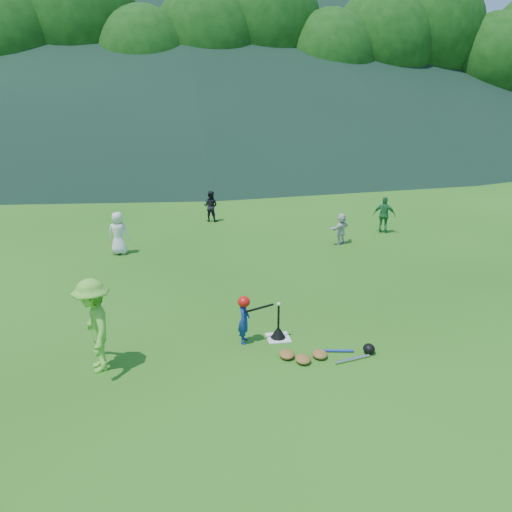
{
  "coord_description": "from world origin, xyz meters",
  "views": [
    {
      "loc": [
        -1.99,
        -8.65,
        4.68
      ],
      "look_at": [
        0.0,
        2.5,
        0.9
      ],
      "focal_mm": 35.0,
      "sensor_mm": 36.0,
      "label": 1
    }
  ],
  "objects_px": {
    "home_plate": "(278,338)",
    "batter_child": "(244,320)",
    "adult_coach": "(94,326)",
    "fielder_a": "(118,233)",
    "batting_tee": "(278,332)",
    "fielder_c": "(384,215)",
    "fielder_d": "(341,229)",
    "fielder_b": "(211,206)",
    "equipment_pile": "(320,354)"
  },
  "relations": [
    {
      "from": "home_plate",
      "to": "fielder_a",
      "type": "height_order",
      "value": "fielder_a"
    },
    {
      "from": "fielder_a",
      "to": "fielder_d",
      "type": "xyz_separation_m",
      "value": [
        6.86,
        -0.18,
        -0.14
      ]
    },
    {
      "from": "adult_coach",
      "to": "fielder_a",
      "type": "distance_m",
      "value": 6.64
    },
    {
      "from": "batting_tee",
      "to": "fielder_a",
      "type": "bearing_deg",
      "value": 119.99
    },
    {
      "from": "fielder_c",
      "to": "fielder_d",
      "type": "height_order",
      "value": "fielder_c"
    },
    {
      "from": "fielder_a",
      "to": "fielder_c",
      "type": "bearing_deg",
      "value": -161.14
    },
    {
      "from": "home_plate",
      "to": "fielder_d",
      "type": "height_order",
      "value": "fielder_d"
    },
    {
      "from": "fielder_d",
      "to": "equipment_pile",
      "type": "relative_size",
      "value": 0.56
    },
    {
      "from": "batting_tee",
      "to": "fielder_d",
      "type": "bearing_deg",
      "value": 60.46
    },
    {
      "from": "adult_coach",
      "to": "equipment_pile",
      "type": "xyz_separation_m",
      "value": [
        3.96,
        -0.32,
        -0.77
      ]
    },
    {
      "from": "batting_tee",
      "to": "home_plate",
      "type": "bearing_deg",
      "value": 0.0
    },
    {
      "from": "batter_child",
      "to": "batting_tee",
      "type": "bearing_deg",
      "value": -73.01
    },
    {
      "from": "batter_child",
      "to": "fielder_a",
      "type": "height_order",
      "value": "fielder_a"
    },
    {
      "from": "adult_coach",
      "to": "batting_tee",
      "type": "bearing_deg",
      "value": 84.72
    },
    {
      "from": "equipment_pile",
      "to": "fielder_c",
      "type": "bearing_deg",
      "value": 59.12
    },
    {
      "from": "home_plate",
      "to": "fielder_c",
      "type": "bearing_deg",
      "value": 52.79
    },
    {
      "from": "fielder_a",
      "to": "fielder_b",
      "type": "xyz_separation_m",
      "value": [
        3.05,
        3.46,
        -0.07
      ]
    },
    {
      "from": "fielder_d",
      "to": "adult_coach",
      "type": "bearing_deg",
      "value": 9.95
    },
    {
      "from": "fielder_a",
      "to": "fielder_c",
      "type": "relative_size",
      "value": 1.02
    },
    {
      "from": "fielder_a",
      "to": "fielder_d",
      "type": "height_order",
      "value": "fielder_a"
    },
    {
      "from": "fielder_a",
      "to": "fielder_d",
      "type": "bearing_deg",
      "value": -167.96
    },
    {
      "from": "fielder_a",
      "to": "equipment_pile",
      "type": "xyz_separation_m",
      "value": [
        4.1,
        -6.95,
        -0.58
      ]
    },
    {
      "from": "home_plate",
      "to": "batting_tee",
      "type": "distance_m",
      "value": 0.12
    },
    {
      "from": "home_plate",
      "to": "batter_child",
      "type": "bearing_deg",
      "value": -177.45
    },
    {
      "from": "fielder_d",
      "to": "fielder_b",
      "type": "bearing_deg",
      "value": -77.63
    },
    {
      "from": "fielder_a",
      "to": "fielder_c",
      "type": "distance_m",
      "value": 8.79
    },
    {
      "from": "batter_child",
      "to": "fielder_d",
      "type": "distance_m",
      "value": 7.18
    },
    {
      "from": "fielder_b",
      "to": "batting_tee",
      "type": "height_order",
      "value": "fielder_b"
    },
    {
      "from": "fielder_c",
      "to": "batter_child",
      "type": "bearing_deg",
      "value": 79.58
    },
    {
      "from": "home_plate",
      "to": "fielder_b",
      "type": "distance_m",
      "value": 9.57
    },
    {
      "from": "batter_child",
      "to": "adult_coach",
      "type": "relative_size",
      "value": 0.56
    },
    {
      "from": "fielder_c",
      "to": "equipment_pile",
      "type": "xyz_separation_m",
      "value": [
        -4.65,
        -7.77,
        -0.56
      ]
    },
    {
      "from": "home_plate",
      "to": "fielder_d",
      "type": "distance_m",
      "value": 6.81
    },
    {
      "from": "home_plate",
      "to": "adult_coach",
      "type": "bearing_deg",
      "value": -170.65
    },
    {
      "from": "batter_child",
      "to": "adult_coach",
      "type": "height_order",
      "value": "adult_coach"
    },
    {
      "from": "fielder_b",
      "to": "fielder_d",
      "type": "distance_m",
      "value": 5.26
    },
    {
      "from": "batter_child",
      "to": "equipment_pile",
      "type": "relative_size",
      "value": 0.52
    },
    {
      "from": "batter_child",
      "to": "fielder_c",
      "type": "distance_m",
      "value": 9.12
    },
    {
      "from": "fielder_c",
      "to": "equipment_pile",
      "type": "height_order",
      "value": "fielder_c"
    },
    {
      "from": "batting_tee",
      "to": "equipment_pile",
      "type": "height_order",
      "value": "batting_tee"
    },
    {
      "from": "batter_child",
      "to": "fielder_b",
      "type": "xyz_separation_m",
      "value": [
        0.23,
        9.57,
        0.11
      ]
    },
    {
      "from": "fielder_b",
      "to": "equipment_pile",
      "type": "distance_m",
      "value": 10.48
    },
    {
      "from": "adult_coach",
      "to": "home_plate",
      "type": "bearing_deg",
      "value": 84.72
    },
    {
      "from": "fielder_c",
      "to": "fielder_a",
      "type": "bearing_deg",
      "value": 35.47
    },
    {
      "from": "fielder_b",
      "to": "equipment_pile",
      "type": "height_order",
      "value": "fielder_b"
    },
    {
      "from": "fielder_c",
      "to": "fielder_b",
      "type": "bearing_deg",
      "value": 5.27
    },
    {
      "from": "batter_child",
      "to": "batting_tee",
      "type": "height_order",
      "value": "batter_child"
    },
    {
      "from": "batting_tee",
      "to": "equipment_pile",
      "type": "relative_size",
      "value": 0.38
    },
    {
      "from": "equipment_pile",
      "to": "fielder_b",
      "type": "bearing_deg",
      "value": 95.74
    },
    {
      "from": "adult_coach",
      "to": "fielder_a",
      "type": "xyz_separation_m",
      "value": [
        -0.14,
        6.64,
        -0.2
      ]
    }
  ]
}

